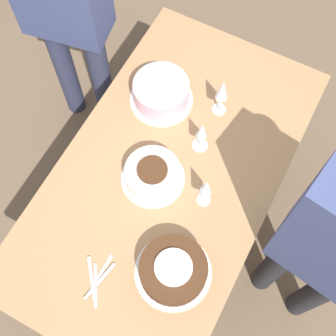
# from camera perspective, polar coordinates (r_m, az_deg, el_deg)

# --- Properties ---
(ground_plane) EXTENTS (12.00, 12.00, 0.00)m
(ground_plane) POSITION_cam_1_polar(r_m,az_deg,el_deg) (2.69, 0.00, -6.88)
(ground_plane) COLOR brown
(dining_table) EXTENTS (1.59, 0.89, 0.75)m
(dining_table) POSITION_cam_1_polar(r_m,az_deg,el_deg) (2.09, 0.00, -1.76)
(dining_table) COLOR #9E754C
(dining_table) RESTS_ON ground_plane
(cake_center_white) EXTENTS (0.27, 0.27, 0.10)m
(cake_center_white) POSITION_cam_1_polar(r_m,az_deg,el_deg) (1.94, -1.88, -0.81)
(cake_center_white) COLOR white
(cake_center_white) RESTS_ON dining_table
(cake_front_chocolate) EXTENTS (0.30, 0.30, 0.11)m
(cake_front_chocolate) POSITION_cam_1_polar(r_m,az_deg,el_deg) (1.82, 0.64, -12.34)
(cake_front_chocolate) COLOR white
(cake_front_chocolate) RESTS_ON dining_table
(cake_back_decorated) EXTENTS (0.29, 0.29, 0.12)m
(cake_back_decorated) POSITION_cam_1_polar(r_m,az_deg,el_deg) (2.11, -0.83, 9.18)
(cake_back_decorated) COLOR white
(cake_back_decorated) RESTS_ON dining_table
(wine_glass_near) EXTENTS (0.07, 0.07, 0.19)m
(wine_glass_near) POSITION_cam_1_polar(r_m,az_deg,el_deg) (1.94, 4.13, 4.39)
(wine_glass_near) COLOR silver
(wine_glass_near) RESTS_ON dining_table
(wine_glass_far) EXTENTS (0.06, 0.06, 0.22)m
(wine_glass_far) POSITION_cam_1_polar(r_m,az_deg,el_deg) (2.01, 6.64, 9.29)
(wine_glass_far) COLOR silver
(wine_glass_far) RESTS_ON dining_table
(wine_glass_extra) EXTENTS (0.06, 0.06, 0.20)m
(wine_glass_extra) POSITION_cam_1_polar(r_m,az_deg,el_deg) (1.82, 4.65, -2.44)
(wine_glass_extra) COLOR silver
(wine_glass_extra) RESTS_ON dining_table
(fork_pile) EXTENTS (0.21, 0.14, 0.01)m
(fork_pile) POSITION_cam_1_polar(r_m,az_deg,el_deg) (1.87, -8.67, -13.31)
(fork_pile) COLOR silver
(fork_pile) RESTS_ON dining_table
(person_cutting) EXTENTS (0.28, 0.43, 1.57)m
(person_cutting) POSITION_cam_1_polar(r_m,az_deg,el_deg) (1.78, 19.74, -9.28)
(person_cutting) COLOR #232328
(person_cutting) RESTS_ON ground_plane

